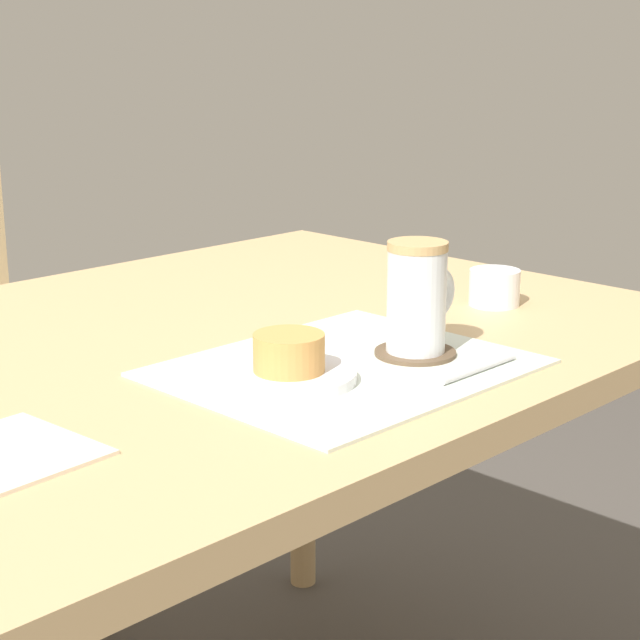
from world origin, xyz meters
The scene contains 9 objects.
dining_table centered at (0.00, 0.00, 0.63)m, with size 1.25×0.87×0.70m.
placemat centered at (0.05, -0.22, 0.70)m, with size 0.38×0.32×0.00m, color silver.
pastry_plate centered at (-0.03, -0.21, 0.71)m, with size 0.15×0.15×0.01m, color white.
pastry centered at (-0.03, -0.21, 0.74)m, with size 0.08×0.08×0.04m, color tan.
coffee_coaster centered at (0.14, -0.24, 0.71)m, with size 0.10×0.10×0.01m, color brown.
coffee_mug centered at (0.14, -0.24, 0.78)m, with size 0.10×0.07×0.13m.
teaspoon centered at (0.14, -0.34, 0.71)m, with size 0.01×0.01×0.13m, color silver.
paper_napkin centered at (-0.35, -0.17, 0.70)m, with size 0.15×0.15×0.00m, color silver.
sugar_bowl centered at (0.41, -0.16, 0.73)m, with size 0.07×0.07×0.05m, color white.
Camera 1 is at (-0.78, -1.00, 1.07)m, focal length 60.00 mm.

